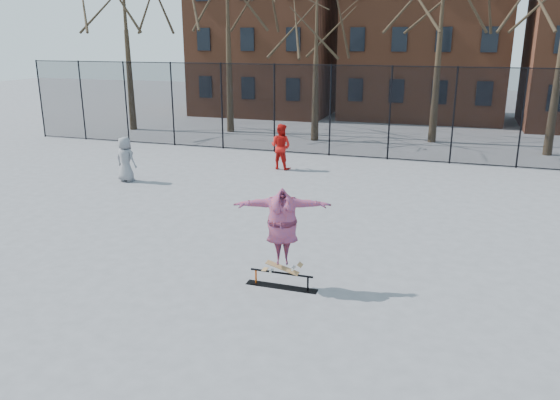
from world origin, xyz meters
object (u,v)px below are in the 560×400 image
(skate_rail, at_px, (282,281))
(skater, at_px, (282,232))
(skateboard, at_px, (282,270))
(bystander_red, at_px, (281,147))
(bystander_grey, at_px, (125,159))

(skate_rail, distance_m, skater, 1.12)
(skater, bearing_deg, skateboard, -108.73)
(bystander_red, bearing_deg, skateboard, 120.87)
(skater, distance_m, bystander_red, 10.95)
(skate_rail, height_order, bystander_grey, bystander_grey)
(skate_rail, height_order, skateboard, skateboard)
(skate_rail, bearing_deg, skater, 0.00)
(skateboard, bearing_deg, skate_rail, 180.00)
(skate_rail, bearing_deg, bystander_grey, 140.72)
(skater, bearing_deg, bystander_grey, 122.06)
(skateboard, distance_m, bystander_grey, 10.61)
(skate_rail, xyz_separation_m, bystander_grey, (-8.20, 6.70, 0.69))
(skate_rail, relative_size, bystander_red, 0.86)
(skate_rail, bearing_deg, skateboard, 0.00)
(skate_rail, relative_size, bystander_grey, 0.94)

